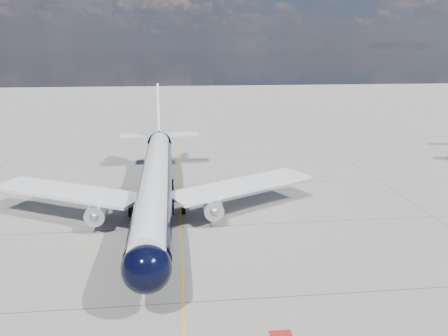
{
  "coord_description": "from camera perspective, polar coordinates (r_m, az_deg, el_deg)",
  "views": [
    {
      "loc": [
        -0.01,
        -35.58,
        19.65
      ],
      "look_at": [
        5.94,
        19.91,
        4.0
      ],
      "focal_mm": 35.0,
      "sensor_mm": 36.0,
      "label": 1
    }
  ],
  "objects": [
    {
      "name": "taxiway_centerline",
      "position": [
        63.69,
        -5.81,
        -2.39
      ],
      "size": [
        0.16,
        160.0,
        0.01
      ],
      "primitive_type": "cube",
      "color": "#E6A20C",
      "rests_on": "ground"
    },
    {
      "name": "main_airliner",
      "position": [
        52.31,
        -8.88,
        -1.56
      ],
      "size": [
        39.7,
        48.22,
        13.95
      ],
      "rotation": [
        0.0,
        0.0,
        0.01
      ],
      "color": "black",
      "rests_on": "ground"
    },
    {
      "name": "ground",
      "position": [
        68.47,
        -5.85,
        -1.1
      ],
      "size": [
        320.0,
        320.0,
        0.0
      ],
      "primitive_type": "plane",
      "color": "gray",
      "rests_on": "ground"
    }
  ]
}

